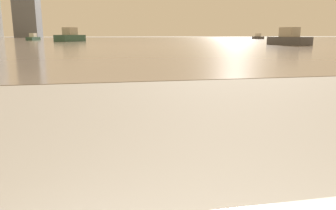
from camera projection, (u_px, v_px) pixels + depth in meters
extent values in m
cube|color=gray|center=(102.00, 40.00, 59.52)|extent=(180.00, 110.00, 0.01)
cube|color=#4C4C51|center=(289.00, 41.00, 30.47)|extent=(2.39, 4.54, 0.76)
cube|color=#B2A893|center=(289.00, 32.00, 30.30)|extent=(1.41, 1.82, 0.86)
cube|color=#335647|center=(70.00, 38.00, 45.91)|extent=(4.09, 5.36, 0.90)
cube|color=#B2A893|center=(70.00, 31.00, 45.71)|extent=(2.08, 2.32, 1.03)
cube|color=#4C4C51|center=(258.00, 38.00, 70.28)|extent=(1.37, 3.23, 0.55)
cube|color=silver|center=(258.00, 35.00, 70.16)|extent=(0.89, 1.24, 0.63)
cube|color=#335647|center=(33.00, 39.00, 54.72)|extent=(1.86, 3.31, 0.55)
cube|color=silver|center=(33.00, 35.00, 54.60)|extent=(1.06, 1.34, 0.63)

